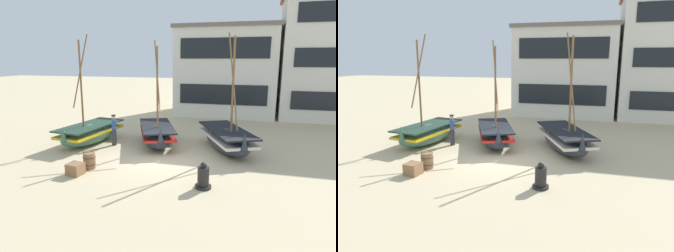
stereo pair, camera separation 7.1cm
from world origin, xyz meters
TOP-DOWN VIEW (x-y plane):
  - ground_plane at (0.00, 0.00)m, footprint 120.00×120.00m
  - fishing_boat_near_left at (-1.00, 2.31)m, footprint 3.13×4.45m
  - fishing_boat_centre_large at (2.77, 2.22)m, footprint 3.48×4.85m
  - fishing_boat_far_right at (-4.70, 1.64)m, footprint 2.35×4.54m
  - fisherman_by_hull at (-3.24, 1.65)m, footprint 0.35×0.42m
  - capstan_winch at (2.39, -2.74)m, footprint 0.61×0.61m
  - wooden_barrel at (-2.67, -2.02)m, footprint 0.56×0.56m
  - cargo_crate at (-2.85, -2.85)m, footprint 0.65×0.65m
  - harbor_building_main at (1.60, 13.89)m, footprint 8.28×6.46m

SIDE VIEW (x-z plane):
  - ground_plane at x=0.00m, z-range 0.00..0.00m
  - cargo_crate at x=-2.85m, z-range 0.00..0.49m
  - wooden_barrel at x=-2.67m, z-range 0.00..0.70m
  - capstan_winch at x=2.39m, z-range -0.10..0.89m
  - fishing_boat_far_right at x=-4.70m, z-range -2.36..3.55m
  - fishing_boat_near_left at x=-1.00m, z-range -2.19..3.44m
  - fishing_boat_centre_large at x=2.77m, z-range -2.30..3.58m
  - fisherman_by_hull at x=-3.24m, z-range -0.01..1.68m
  - harbor_building_main at x=1.60m, z-range 0.01..7.30m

